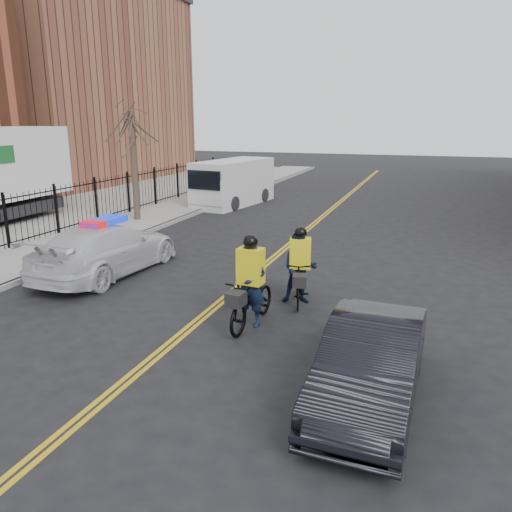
{
  "coord_description": "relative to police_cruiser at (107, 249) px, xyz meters",
  "views": [
    {
      "loc": [
        4.83,
        -9.11,
        4.5
      ],
      "look_at": [
        0.95,
        1.89,
        1.3
      ],
      "focal_mm": 35.0,
      "sensor_mm": 36.0,
      "label": 1
    }
  ],
  "objects": [
    {
      "name": "center_line_right",
      "position": [
        4.25,
        5.01,
        -0.76
      ],
      "size": [
        0.1,
        60.0,
        0.01
      ],
      "primitive_type": "cube",
      "color": "gold",
      "rests_on": "ground"
    },
    {
      "name": "dark_sedan",
      "position": [
        8.32,
        -4.53,
        -0.08
      ],
      "size": [
        1.61,
        4.25,
        1.38
      ],
      "primitive_type": "imported",
      "rotation": [
        0.0,
        0.0,
        -0.04
      ],
      "color": "black",
      "rests_on": "ground"
    },
    {
      "name": "ground",
      "position": [
        4.17,
        -2.99,
        -0.77
      ],
      "size": [
        120.0,
        120.0,
        0.0
      ],
      "primitive_type": "plane",
      "color": "black",
      "rests_on": "ground"
    },
    {
      "name": "cyclist_near",
      "position": [
        5.39,
        -2.24,
        -0.04
      ],
      "size": [
        0.91,
        2.19,
        2.1
      ],
      "rotation": [
        0.0,
        0.0,
        -0.08
      ],
      "color": "black",
      "rests_on": "ground"
    },
    {
      "name": "curb",
      "position": [
        -1.83,
        5.01,
        -0.7
      ],
      "size": [
        0.2,
        60.0,
        0.15
      ],
      "primitive_type": "cube",
      "color": "gray",
      "rests_on": "ground"
    },
    {
      "name": "iron_fence",
      "position": [
        -4.83,
        5.01,
        0.23
      ],
      "size": [
        0.12,
        28.0,
        2.0
      ],
      "primitive_type": null,
      "color": "black",
      "rests_on": "ground"
    },
    {
      "name": "cyclist_far",
      "position": [
        6.07,
        -0.51,
        0.01
      ],
      "size": [
        1.02,
        2.03,
        1.98
      ],
      "rotation": [
        0.0,
        0.0,
        0.25
      ],
      "color": "black",
      "rests_on": "ground"
    },
    {
      "name": "center_line_left",
      "position": [
        4.09,
        5.01,
        -0.76
      ],
      "size": [
        0.1,
        60.0,
        0.01
      ],
      "primitive_type": "cube",
      "color": "gold",
      "rests_on": "ground"
    },
    {
      "name": "sidewalk",
      "position": [
        -3.33,
        5.01,
        -0.7
      ],
      "size": [
        3.0,
        60.0,
        0.15
      ],
      "primitive_type": "cube",
      "color": "gray",
      "rests_on": "ground"
    },
    {
      "name": "cargo_van",
      "position": [
        -1.23,
        12.95,
        0.4
      ],
      "size": [
        2.91,
        5.97,
        2.4
      ],
      "rotation": [
        0.0,
        0.0,
        -0.15
      ],
      "color": "silver",
      "rests_on": "ground"
    },
    {
      "name": "warehouse_far",
      "position": [
        -18.83,
        21.01,
        6.23
      ],
      "size": [
        14.0,
        18.0,
        14.0
      ],
      "primitive_type": "cube",
      "color": "brown",
      "rests_on": "ground"
    },
    {
      "name": "street_tree",
      "position": [
        -3.43,
        7.01,
        2.76
      ],
      "size": [
        3.2,
        3.2,
        4.8
      ],
      "color": "#3B2D23",
      "rests_on": "sidewalk"
    },
    {
      "name": "police_cruiser",
      "position": [
        0.0,
        0.0,
        0.0
      ],
      "size": [
        2.35,
        5.35,
        1.69
      ],
      "rotation": [
        0.0,
        0.0,
        3.1
      ],
      "color": "silver",
      "rests_on": "ground"
    }
  ]
}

